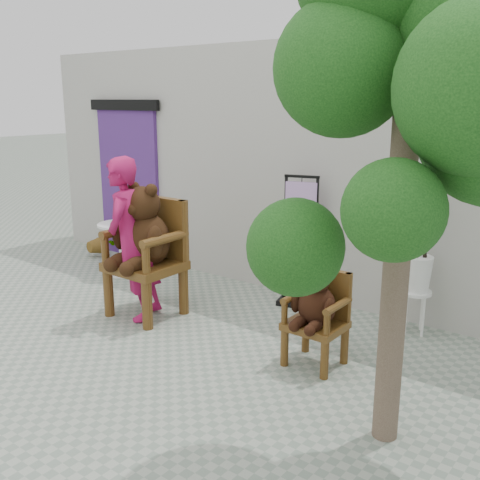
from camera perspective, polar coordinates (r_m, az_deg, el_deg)
The scene contains 11 objects.
ground_plane at distance 5.08m, azimuth -9.82°, elevation -13.50°, with size 60.00×60.00×0.00m, color gray.
back_wall at distance 7.02m, azimuth 8.65°, elevation 7.14°, with size 9.00×1.00×3.00m, color #B1AEA5.
doorway at distance 8.54m, azimuth -11.19°, elevation 6.01°, with size 1.40×0.11×2.33m.
chair_big at distance 6.17m, azimuth -9.56°, elevation -0.01°, with size 0.73×0.78×1.48m.
chair_small at distance 5.06m, azimuth 7.83°, elevation -6.71°, with size 0.49×0.51×0.95m.
person at distance 6.10m, azimuth -10.93°, elevation 0.02°, with size 0.64×0.42×1.75m, color #A4144D.
cafe_table at distance 7.79m, azimuth -12.02°, elevation -0.24°, with size 0.60×0.60×0.70m.
display_stand at distance 6.49m, azimuth 6.09°, elevation -1.60°, with size 0.53×0.46×1.51m.
stool_bucket at distance 5.91m, azimuth 17.54°, elevation -3.21°, with size 0.32×0.32×1.45m.
tree at distance 3.62m, azimuth 19.70°, elevation 18.67°, with size 1.80×1.76×3.64m.
potted_plant at distance 8.78m, azimuth -13.85°, elevation -0.28°, with size 0.38×0.33×0.42m, color #103A0F.
Camera 1 is at (3.37, -3.00, 2.35)m, focal length 42.00 mm.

